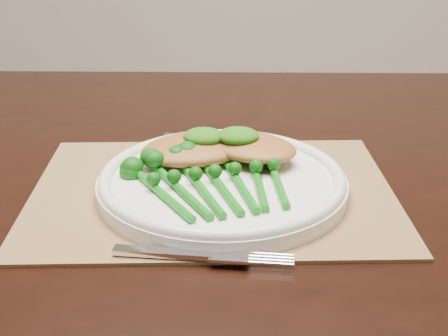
# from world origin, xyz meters

# --- Properties ---
(placemat) EXTENTS (0.48, 0.38, 0.00)m
(placemat) POSITION_xyz_m (0.07, -0.18, 0.75)
(placemat) COLOR olive
(placemat) RESTS_ON dining_table
(dinner_plate) EXTENTS (0.30, 0.30, 0.03)m
(dinner_plate) POSITION_xyz_m (0.08, -0.19, 0.77)
(dinner_plate) COLOR white
(dinner_plate) RESTS_ON placemat
(knife) EXTENTS (0.20, 0.04, 0.01)m
(knife) POSITION_xyz_m (0.05, -0.03, 0.76)
(knife) COLOR silver
(knife) RESTS_ON placemat
(fork) EXTENTS (0.18, 0.02, 0.01)m
(fork) POSITION_xyz_m (0.09, -0.34, 0.76)
(fork) COLOR silver
(fork) RESTS_ON placemat
(chicken_fillet_left) EXTENTS (0.17, 0.15, 0.03)m
(chicken_fillet_left) POSITION_xyz_m (0.04, -0.13, 0.79)
(chicken_fillet_left) COLOR #A1622F
(chicken_fillet_left) RESTS_ON dinner_plate
(chicken_fillet_right) EXTENTS (0.15, 0.13, 0.03)m
(chicken_fillet_right) POSITION_xyz_m (0.11, -0.13, 0.79)
(chicken_fillet_right) COLOR #A1622F
(chicken_fillet_right) RESTS_ON dinner_plate
(pesto_dollop_left) EXTENTS (0.05, 0.04, 0.02)m
(pesto_dollop_left) POSITION_xyz_m (0.05, -0.13, 0.80)
(pesto_dollop_left) COLOR #194F0B
(pesto_dollop_left) RESTS_ON chicken_fillet_left
(pesto_dollop_right) EXTENTS (0.05, 0.04, 0.02)m
(pesto_dollop_right) POSITION_xyz_m (0.09, -0.13, 0.81)
(pesto_dollop_right) COLOR #194F0B
(pesto_dollop_right) RESTS_ON chicken_fillet_right
(broccolini_bundle) EXTENTS (0.22, 0.23, 0.04)m
(broccolini_bundle) POSITION_xyz_m (0.08, -0.22, 0.78)
(broccolini_bundle) COLOR #0E6C12
(broccolini_bundle) RESTS_ON dinner_plate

